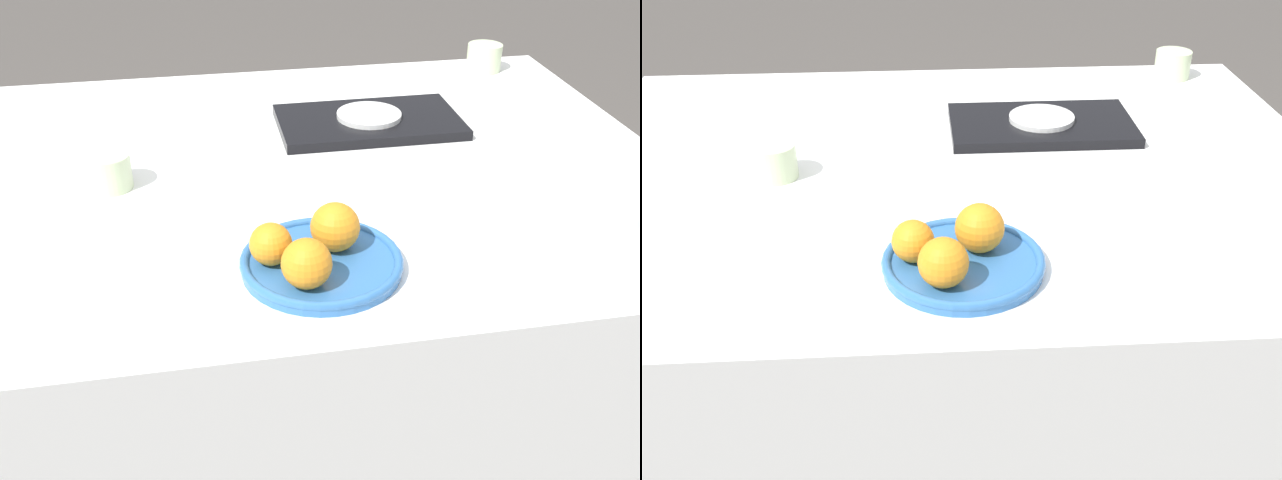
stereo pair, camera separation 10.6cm
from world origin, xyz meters
TOP-DOWN VIEW (x-y plane):
  - ground_plane at (0.00, 0.00)m, footprint 12.00×12.00m
  - table at (0.00, 0.00)m, footprint 1.43×1.07m
  - fruit_platter at (-0.00, -0.35)m, footprint 0.24×0.24m
  - orange_0 at (-0.03, -0.41)m, footprint 0.07×0.07m
  - orange_1 at (0.03, -0.33)m, footprint 0.07×0.07m
  - orange_2 at (-0.07, -0.35)m, footprint 0.06×0.06m
  - water_glass at (0.45, -0.39)m, footprint 0.07×0.07m
  - serving_tray at (0.19, 0.15)m, footprint 0.37×0.22m
  - side_plate at (0.19, 0.15)m, footprint 0.13×0.13m
  - cup_0 at (0.55, 0.45)m, footprint 0.08×0.08m
  - cup_1 at (-0.31, -0.03)m, footprint 0.08×0.08m

SIDE VIEW (x-z plane):
  - ground_plane at x=0.00m, z-range 0.00..0.00m
  - table at x=0.00m, z-range 0.00..0.73m
  - serving_tray at x=0.19m, z-range 0.73..0.75m
  - fruit_platter at x=0.00m, z-range 0.73..0.75m
  - side_plate at x=0.19m, z-range 0.75..0.76m
  - cup_1 at x=-0.31m, z-range 0.73..0.79m
  - cup_0 at x=0.55m, z-range 0.73..0.79m
  - orange_2 at x=-0.07m, z-range 0.74..0.80m
  - orange_0 at x=-0.03m, z-range 0.74..0.81m
  - orange_1 at x=0.03m, z-range 0.74..0.81m
  - water_glass at x=0.45m, z-range 0.73..0.85m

